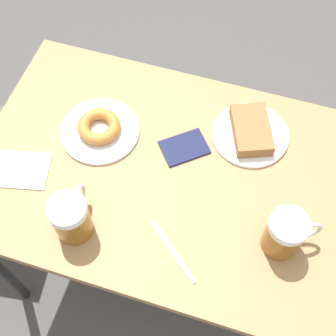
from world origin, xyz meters
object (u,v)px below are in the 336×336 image
at_px(plate_with_donut, 100,129).
at_px(passport_near_edge, 184,147).
at_px(napkin_folded, 22,170).
at_px(plate_with_cake, 251,132).
at_px(beer_mug_center, 71,217).
at_px(fork, 173,251).
at_px(beer_mug_left, 285,234).

distance_m(plate_with_donut, passport_near_edge, 0.25).
relative_size(napkin_folded, passport_near_edge, 1.10).
bearing_deg(napkin_folded, plate_with_cake, -62.45).
height_order(plate_with_cake, passport_near_edge, plate_with_cake).
height_order(beer_mug_center, passport_near_edge, beer_mug_center).
xyz_separation_m(plate_with_donut, passport_near_edge, (0.02, -0.24, -0.01)).
bearing_deg(plate_with_cake, passport_near_edge, 119.96).
bearing_deg(plate_with_donut, plate_with_cake, -74.32).
distance_m(plate_with_donut, napkin_folded, 0.24).
height_order(plate_with_donut, napkin_folded, plate_with_donut).
distance_m(napkin_folded, fork, 0.47).
height_order(plate_with_donut, fork, plate_with_donut).
bearing_deg(fork, plate_with_donut, 47.35).
height_order(plate_with_cake, beer_mug_center, beer_mug_center).
xyz_separation_m(plate_with_donut, beer_mug_left, (-0.18, -0.55, 0.05)).
distance_m(plate_with_donut, beer_mug_left, 0.58).
xyz_separation_m(beer_mug_left, passport_near_edge, (0.20, 0.31, -0.06)).
bearing_deg(beer_mug_center, napkin_folded, 61.77).
distance_m(plate_with_cake, fork, 0.41).
bearing_deg(napkin_folded, plate_with_donut, -41.07).
bearing_deg(fork, passport_near_edge, 11.12).
height_order(beer_mug_center, napkin_folded, beer_mug_center).
height_order(plate_with_donut, passport_near_edge, plate_with_donut).
relative_size(beer_mug_left, beer_mug_center, 0.95).
distance_m(napkin_folded, passport_near_edge, 0.45).
bearing_deg(napkin_folded, fork, -102.02).
bearing_deg(beer_mug_left, passport_near_edge, 57.22).
relative_size(fork, passport_near_edge, 1.00).
distance_m(beer_mug_center, napkin_folded, 0.24).
xyz_separation_m(beer_mug_center, napkin_folded, (0.11, 0.21, -0.06)).
relative_size(plate_with_cake, beer_mug_left, 1.64).
distance_m(beer_mug_center, passport_near_edge, 0.37).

